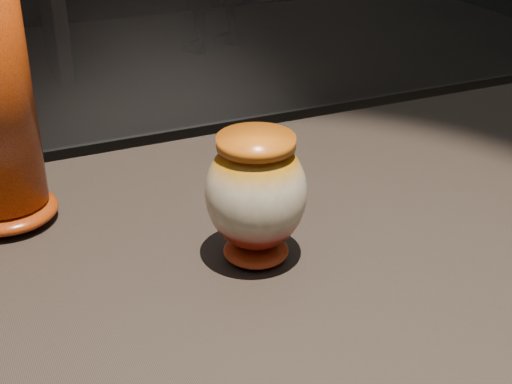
% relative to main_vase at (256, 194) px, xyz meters
% --- Properties ---
extents(main_vase, '(0.15, 0.15, 0.17)m').
position_rel_main_vase_xyz_m(main_vase, '(0.00, 0.00, 0.00)').
color(main_vase, maroon).
rests_on(main_vase, display_plinth).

